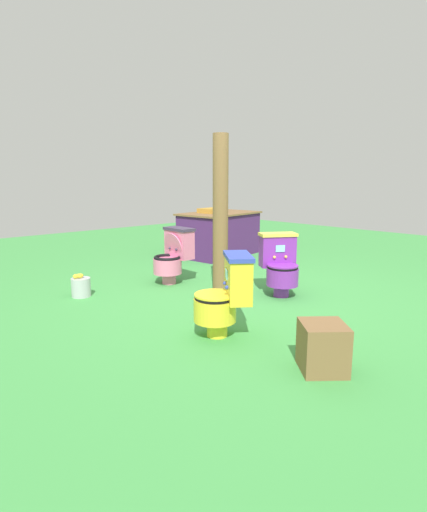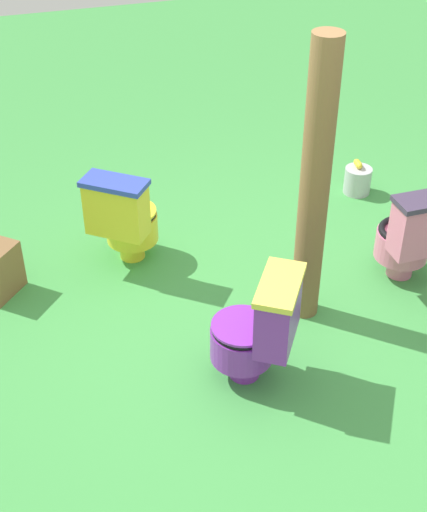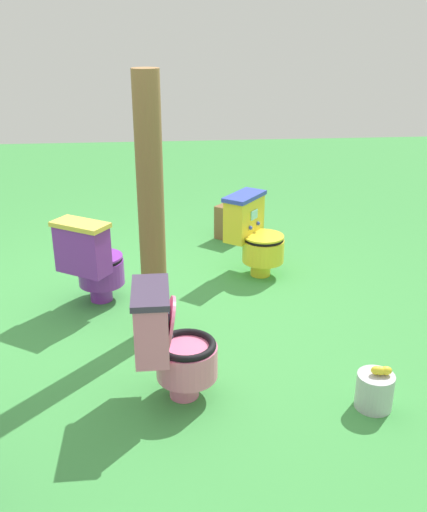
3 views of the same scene
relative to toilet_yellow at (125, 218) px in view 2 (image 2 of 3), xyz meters
name	(u,v)px [view 2 (image 2 of 3)]	position (x,y,z in m)	size (l,w,h in m)	color
ground	(275,331)	(1.03, 0.73, -0.37)	(14.00, 14.00, 0.00)	#429947
toilet_yellow	(125,218)	(0.00, 0.00, 0.00)	(0.64, 0.62, 0.73)	yellow
toilet_purple	(258,329)	(1.37, 0.48, 0.00)	(0.61, 0.63, 0.73)	purple
toilet_pink	(412,235)	(0.79, 1.79, 0.00)	(0.49, 0.44, 0.73)	pink
wooden_post	(315,188)	(0.88, 0.99, 0.56)	(0.18, 0.18, 1.86)	brown
lemon_bucket	(358,180)	(-0.40, 2.01, -0.25)	(0.22, 0.22, 0.28)	#B7B7BF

